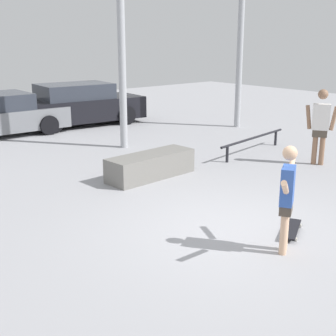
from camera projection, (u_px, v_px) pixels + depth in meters
ground_plane at (233, 230)px, 7.38m from camera, size 36.00×36.00×0.00m
skateboarder at (287, 194)px, 6.41m from camera, size 1.16×0.72×1.55m
skateboard at (291, 229)px, 7.27m from camera, size 0.84×0.57×0.08m
grind_box at (151, 166)px, 10.10m from camera, size 2.07×0.78×0.52m
grind_rail at (253, 140)px, 12.17m from camera, size 2.94×0.50×0.44m
parked_car_black at (79, 105)px, 15.99m from camera, size 4.45×2.25×1.42m
bystander at (321, 123)px, 10.92m from camera, size 0.45×0.68×1.79m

